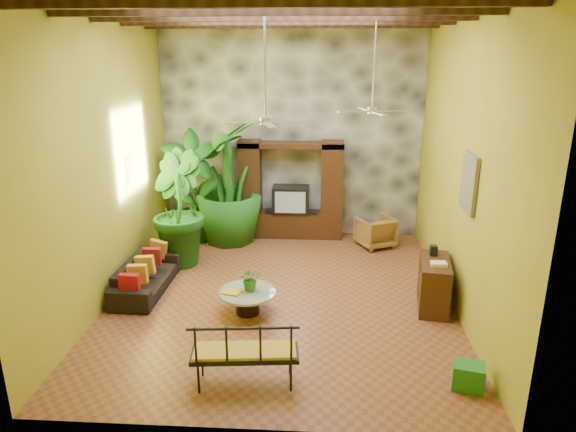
# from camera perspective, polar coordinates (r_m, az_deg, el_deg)

# --- Properties ---
(ground) EXTENTS (7.00, 7.00, 0.00)m
(ground) POSITION_cam_1_polar(r_m,az_deg,el_deg) (9.45, -0.76, -8.75)
(ground) COLOR brown
(ground) RESTS_ON ground
(back_wall) EXTENTS (6.00, 0.02, 5.00)m
(back_wall) POSITION_cam_1_polar(r_m,az_deg,el_deg) (12.07, 0.43, 9.60)
(back_wall) COLOR olive
(back_wall) RESTS_ON ground
(left_wall) EXTENTS (0.02, 7.00, 5.00)m
(left_wall) POSITION_cam_1_polar(r_m,az_deg,el_deg) (9.34, -19.62, 6.13)
(left_wall) COLOR olive
(left_wall) RESTS_ON ground
(right_wall) EXTENTS (0.02, 7.00, 5.00)m
(right_wall) POSITION_cam_1_polar(r_m,az_deg,el_deg) (8.92, 18.86, 5.69)
(right_wall) COLOR olive
(right_wall) RESTS_ON ground
(stone_accent_wall) EXTENTS (5.98, 0.10, 4.98)m
(stone_accent_wall) POSITION_cam_1_polar(r_m,az_deg,el_deg) (12.01, 0.42, 9.56)
(stone_accent_wall) COLOR #35383C
(stone_accent_wall) RESTS_ON ground
(ceiling_beams) EXTENTS (5.95, 5.36, 0.22)m
(ceiling_beams) POSITION_cam_1_polar(r_m,az_deg,el_deg) (8.47, -0.91, 21.55)
(ceiling_beams) COLOR #331C10
(ceiling_beams) RESTS_ON ceiling
(entertainment_center) EXTENTS (2.40, 0.55, 2.30)m
(entertainment_center) POSITION_cam_1_polar(r_m,az_deg,el_deg) (12.04, 0.32, 2.10)
(entertainment_center) COLOR black
(entertainment_center) RESTS_ON ground
(ceiling_fan_front) EXTENTS (1.28, 1.28, 1.86)m
(ceiling_fan_front) POSITION_cam_1_polar(r_m,az_deg,el_deg) (8.12, -2.52, 11.96)
(ceiling_fan_front) COLOR #BABABF
(ceiling_fan_front) RESTS_ON ceiling
(ceiling_fan_back) EXTENTS (1.28, 1.28, 1.86)m
(ceiling_fan_back) POSITION_cam_1_polar(r_m,az_deg,el_deg) (9.71, 9.39, 12.71)
(ceiling_fan_back) COLOR #BABABF
(ceiling_fan_back) RESTS_ON ceiling
(wall_art_mask) EXTENTS (0.06, 0.32, 0.55)m
(wall_art_mask) POSITION_cam_1_polar(r_m,az_deg,el_deg) (10.32, -17.08, 5.13)
(wall_art_mask) COLOR gold
(wall_art_mask) RESTS_ON left_wall
(wall_art_painting) EXTENTS (0.06, 0.70, 0.90)m
(wall_art_painting) POSITION_cam_1_polar(r_m,az_deg,el_deg) (8.39, 19.48, 3.50)
(wall_art_painting) COLOR #255888
(wall_art_painting) RESTS_ON right_wall
(sofa) EXTENTS (0.80, 1.94, 0.56)m
(sofa) POSITION_cam_1_polar(r_m,az_deg,el_deg) (9.88, -15.50, -6.42)
(sofa) COLOR black
(sofa) RESTS_ON ground
(wicker_armchair) EXTENTS (0.99, 1.00, 0.69)m
(wicker_armchair) POSITION_cam_1_polar(r_m,az_deg,el_deg) (11.76, 9.70, -1.73)
(wicker_armchair) COLOR #966336
(wicker_armchair) RESTS_ON ground
(tall_plant_a) EXTENTS (1.60, 1.35, 2.58)m
(tall_plant_a) POSITION_cam_1_polar(r_m,az_deg,el_deg) (11.81, -10.39, 3.13)
(tall_plant_a) COLOR #195C18
(tall_plant_a) RESTS_ON ground
(tall_plant_b) EXTENTS (1.59, 1.65, 2.35)m
(tall_plant_b) POSITION_cam_1_polar(r_m,az_deg,el_deg) (10.72, -12.32, 0.84)
(tall_plant_b) COLOR #175A1B
(tall_plant_b) RESTS_ON ground
(tall_plant_c) EXTENTS (1.58, 1.58, 2.76)m
(tall_plant_c) POSITION_cam_1_polar(r_m,az_deg,el_deg) (11.69, -6.68, 3.60)
(tall_plant_c) COLOR #1E641A
(tall_plant_c) RESTS_ON ground
(coffee_table) EXTENTS (0.96, 0.96, 0.40)m
(coffee_table) POSITION_cam_1_polar(r_m,az_deg,el_deg) (8.77, -4.53, -9.18)
(coffee_table) COLOR black
(coffee_table) RESTS_ON ground
(centerpiece_plant) EXTENTS (0.44, 0.41, 0.41)m
(centerpiece_plant) POSITION_cam_1_polar(r_m,az_deg,el_deg) (8.66, -4.18, -6.98)
(centerpiece_plant) COLOR #2D691B
(centerpiece_plant) RESTS_ON coffee_table
(yellow_tray) EXTENTS (0.34, 0.27, 0.03)m
(yellow_tray) POSITION_cam_1_polar(r_m,az_deg,el_deg) (8.66, -6.30, -8.43)
(yellow_tray) COLOR yellow
(yellow_tray) RESTS_ON coffee_table
(iron_bench) EXTENTS (1.44, 0.64, 0.57)m
(iron_bench) POSITION_cam_1_polar(r_m,az_deg,el_deg) (6.87, -4.91, -14.69)
(iron_bench) COLOR black
(iron_bench) RESTS_ON ground
(side_console) EXTENTS (0.64, 1.13, 0.86)m
(side_console) POSITION_cam_1_polar(r_m,az_deg,el_deg) (9.21, 15.90, -7.28)
(side_console) COLOR #372111
(side_console) RESTS_ON ground
(green_bin) EXTENTS (0.46, 0.39, 0.35)m
(green_bin) POSITION_cam_1_polar(r_m,az_deg,el_deg) (7.42, 19.39, -16.45)
(green_bin) COLOR #1B6722
(green_bin) RESTS_ON ground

